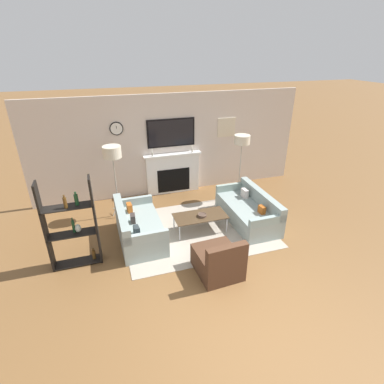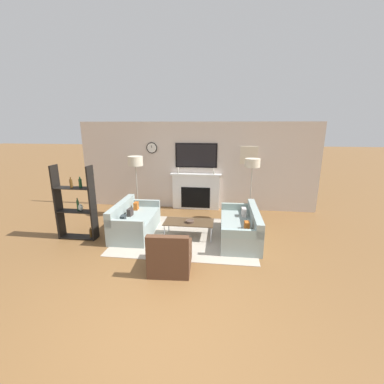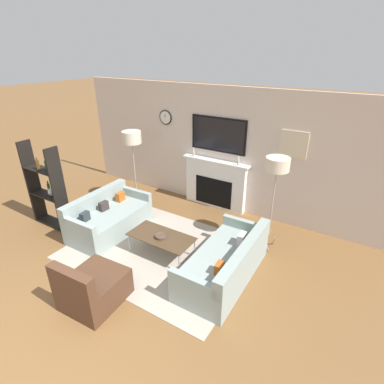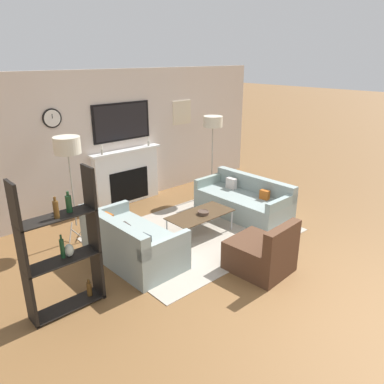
% 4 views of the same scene
% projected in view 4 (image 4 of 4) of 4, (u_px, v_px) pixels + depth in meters
% --- Properties ---
extents(ground_plane, '(60.00, 60.00, 0.00)m').
position_uv_depth(ground_plane, '(336.00, 304.00, 4.70)').
color(ground_plane, brown).
extents(fireplace_wall, '(7.38, 0.28, 2.70)m').
position_uv_depth(fireplace_wall, '(122.00, 144.00, 7.61)').
color(fireplace_wall, beige).
rests_on(fireplace_wall, ground_plane).
extents(area_rug, '(3.21, 2.46, 0.01)m').
position_uv_depth(area_rug, '(195.00, 234.00, 6.52)').
color(area_rug, '#ADA292').
rests_on(area_rug, ground_plane).
extents(couch_left, '(0.90, 1.64, 0.78)m').
position_uv_depth(couch_left, '(131.00, 243.00, 5.60)').
color(couch_left, '#91A29D').
rests_on(couch_left, ground_plane).
extents(couch_right, '(0.86, 1.86, 0.72)m').
position_uv_depth(couch_right, '(244.00, 202.00, 7.25)').
color(couch_right, '#91A29D').
rests_on(couch_right, ground_plane).
extents(armchair, '(0.79, 0.87, 0.80)m').
position_uv_depth(armchair, '(262.00, 254.00, 5.34)').
color(armchair, '#4F3121').
rests_on(armchair, ground_plane).
extents(coffee_table, '(1.16, 0.57, 0.39)m').
position_uv_depth(coffee_table, '(200.00, 215.00, 6.40)').
color(coffee_table, '#4C3823').
rests_on(coffee_table, ground_plane).
extents(decorative_bowl, '(0.20, 0.20, 0.06)m').
position_uv_depth(decorative_bowl, '(203.00, 212.00, 6.36)').
color(decorative_bowl, '#4F3C31').
rests_on(decorative_bowl, coffee_table).
extents(floor_lamp_left, '(0.41, 0.41, 1.77)m').
position_uv_depth(floor_lamp_left, '(67.00, 147.00, 5.78)').
color(floor_lamp_left, '#9E998E').
rests_on(floor_lamp_left, ground_plane).
extents(floor_lamp_right, '(0.40, 0.40, 1.76)m').
position_uv_depth(floor_lamp_right, '(213.00, 123.00, 7.80)').
color(floor_lamp_right, '#9E998E').
rests_on(floor_lamp_right, ground_plane).
extents(shelf_unit, '(0.89, 0.28, 1.74)m').
position_uv_depth(shelf_unit, '(62.00, 249.00, 4.36)').
color(shelf_unit, black).
rests_on(shelf_unit, ground_plane).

